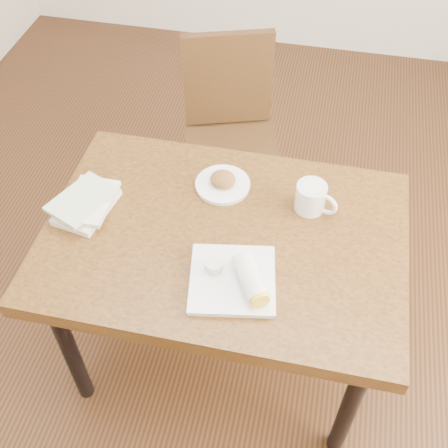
% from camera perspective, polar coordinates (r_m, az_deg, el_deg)
% --- Properties ---
extents(ground, '(4.00, 5.00, 0.01)m').
position_cam_1_polar(ground, '(2.50, 0.00, -12.32)').
color(ground, '#472814').
rests_on(ground, ground).
extents(table, '(1.21, 0.85, 0.75)m').
position_cam_1_polar(table, '(1.94, 0.00, -2.59)').
color(table, brown).
rests_on(table, ground).
extents(chair_far, '(0.53, 0.53, 0.95)m').
position_cam_1_polar(chair_far, '(2.61, 0.65, 9.86)').
color(chair_far, '#3F2B12').
rests_on(chair_far, ground).
extents(plate_scone, '(0.20, 0.20, 0.06)m').
position_cam_1_polar(plate_scone, '(2.02, -0.13, 4.21)').
color(plate_scone, white).
rests_on(plate_scone, table).
extents(coffee_mug, '(0.15, 0.10, 0.11)m').
position_cam_1_polar(coffee_mug, '(1.94, 8.93, 2.70)').
color(coffee_mug, white).
rests_on(coffee_mug, table).
extents(plate_burrito, '(0.30, 0.30, 0.09)m').
position_cam_1_polar(plate_burrito, '(1.73, 1.40, -5.63)').
color(plate_burrito, white).
rests_on(plate_burrito, table).
extents(book_stack, '(0.23, 0.26, 0.06)m').
position_cam_1_polar(book_stack, '(1.99, -13.80, 2.07)').
color(book_stack, white).
rests_on(book_stack, table).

